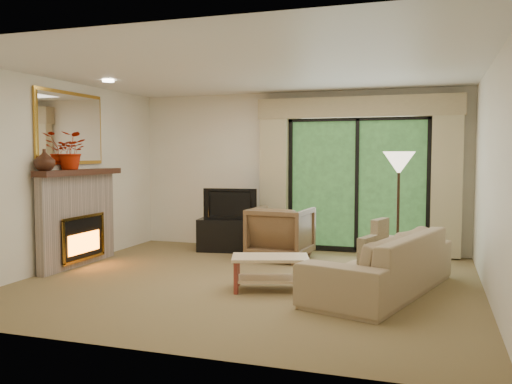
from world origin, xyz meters
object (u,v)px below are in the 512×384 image
(media_console, at_px, (231,235))
(armchair, at_px, (281,233))
(sofa, at_px, (381,262))
(coffee_table, at_px, (270,273))

(media_console, relative_size, armchair, 1.20)
(media_console, relative_size, sofa, 0.44)
(sofa, bearing_deg, coffee_table, -58.91)
(armchair, height_order, sofa, armchair)
(media_console, distance_m, coffee_table, 2.61)
(sofa, height_order, coffee_table, sofa)
(coffee_table, bearing_deg, sofa, -3.45)
(media_console, height_order, sofa, sofa)
(media_console, bearing_deg, armchair, -31.81)
(sofa, bearing_deg, armchair, -116.06)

